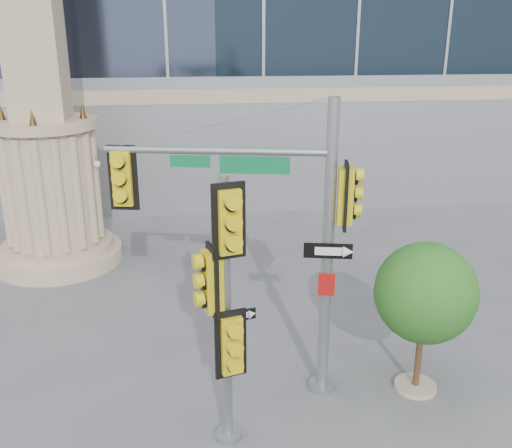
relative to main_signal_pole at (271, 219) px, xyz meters
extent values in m
plane|color=#545456|center=(-0.46, -0.68, -4.16)|extent=(120.00, 120.00, 0.00)
cylinder|color=tan|center=(-6.46, 8.32, -3.91)|extent=(4.40, 4.40, 0.50)
cylinder|color=tan|center=(-6.46, 8.32, -3.51)|extent=(3.80, 3.80, 0.30)
cylinder|color=tan|center=(-6.46, 8.32, -1.36)|extent=(3.00, 3.00, 4.00)
cylinder|color=tan|center=(-6.46, 8.32, 0.79)|extent=(3.50, 3.50, 0.30)
cone|color=#472D14|center=(-5.16, 8.32, 1.19)|extent=(0.24, 0.24, 0.50)
cone|color=#472D14|center=(-7.76, 8.32, 1.19)|extent=(0.24, 0.24, 0.50)
cylinder|color=slate|center=(1.19, -0.24, -4.09)|extent=(0.63, 0.63, 0.13)
cylinder|color=slate|center=(1.19, -0.24, -0.80)|extent=(0.25, 0.25, 6.71)
cylinder|color=slate|center=(-1.11, 0.23, 1.43)|extent=(4.63, 1.09, 0.16)
cube|color=#0C6B37|center=(-0.35, 0.05, 1.15)|extent=(1.43, 0.33, 0.36)
cube|color=yellow|center=(-3.08, 0.63, 0.82)|extent=(0.66, 0.43, 1.40)
cube|color=yellow|center=(1.49, -0.30, 0.54)|extent=(0.43, 0.66, 1.40)
cube|color=black|center=(1.16, -0.39, -0.63)|extent=(1.01, 0.24, 0.34)
cube|color=#A4120F|center=(1.16, -0.39, -1.42)|extent=(0.36, 0.10, 0.51)
cylinder|color=slate|center=(-1.10, -1.68, -4.09)|extent=(0.53, 0.53, 0.13)
cylinder|color=slate|center=(-1.10, -1.68, -1.37)|extent=(0.20, 0.20, 5.57)
cube|color=yellow|center=(-1.04, -1.92, 0.64)|extent=(0.67, 0.46, 1.39)
cube|color=yellow|center=(-1.34, -1.74, -0.59)|extent=(0.46, 0.67, 1.39)
cube|color=yellow|center=(-1.04, -1.92, -1.82)|extent=(0.67, 0.46, 1.39)
cube|color=black|center=(-0.87, -1.76, -1.31)|extent=(0.68, 0.21, 0.22)
cylinder|color=tan|center=(3.37, -0.49, -4.10)|extent=(0.97, 0.97, 0.11)
cylinder|color=#382314|center=(3.37, -0.49, -3.19)|extent=(0.15, 0.15, 1.93)
sphere|color=#155F1F|center=(3.37, -0.49, -1.69)|extent=(2.25, 2.25, 2.25)
sphere|color=#155F1F|center=(3.85, -0.22, -2.01)|extent=(1.39, 1.39, 1.39)
sphere|color=#155F1F|center=(2.99, -0.76, -1.96)|extent=(1.18, 1.18, 1.18)
camera|label=1|loc=(-1.65, -11.31, 3.85)|focal=40.00mm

